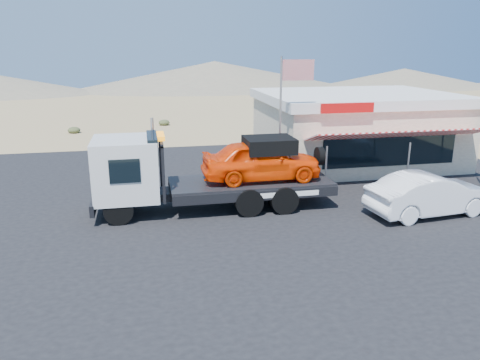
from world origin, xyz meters
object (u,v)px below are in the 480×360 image
Objects in this scene: tow_truck at (208,169)px; jerky_store at (355,127)px; white_sedan at (430,194)px; flagpole at (285,108)px.

jerky_store is at bearing 34.64° from tow_truck.
white_sedan is at bearing -16.35° from tow_truck.
flagpole is (3.79, 1.99, 2.07)m from tow_truck.
white_sedan is (8.40, -2.47, -0.85)m from tow_truck.
white_sedan is at bearing -44.04° from flagpole.
jerky_store is 1.73× the size of flagpole.
flagpole reaches higher than tow_truck.
white_sedan is 7.05m from flagpole.
tow_truck is 0.91× the size of jerky_store.
tow_truck reaches higher than white_sedan.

